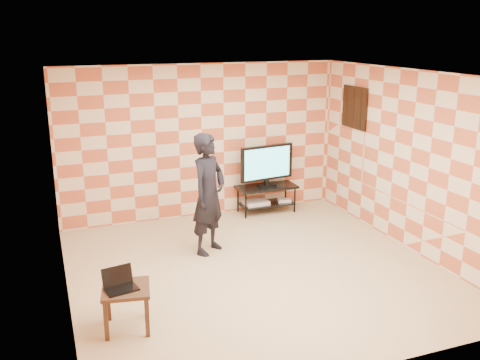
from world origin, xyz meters
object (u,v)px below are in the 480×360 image
at_px(side_table, 126,295).
at_px(person, 209,194).
at_px(tv_stand, 266,193).
at_px(tv, 267,164).

distance_m(side_table, person, 2.36).
distance_m(tv_stand, person, 2.11).
distance_m(tv, person, 2.03).
distance_m(tv, side_table, 4.37).
height_order(tv, side_table, tv).
bearing_deg(person, tv_stand, 3.13).
bearing_deg(tv, side_table, -134.45).
relative_size(tv, person, 0.57).
xyz_separation_m(side_table, person, (1.51, 1.75, 0.50)).
xyz_separation_m(tv_stand, person, (-1.52, -1.35, 0.54)).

